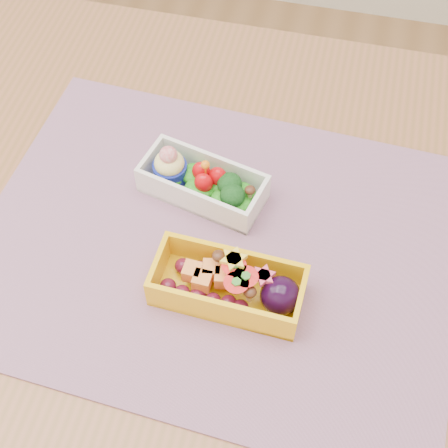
% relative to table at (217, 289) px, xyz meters
% --- Properties ---
extents(ground, '(3.00, 3.00, 0.00)m').
position_rel_table_xyz_m(ground, '(0.00, 0.00, -0.65)').
color(ground, olive).
extents(table, '(1.20, 0.80, 0.75)m').
position_rel_table_xyz_m(table, '(0.00, 0.00, 0.00)').
color(table, brown).
rests_on(table, ground).
extents(placemat, '(0.57, 0.45, 0.00)m').
position_rel_table_xyz_m(placemat, '(0.00, 0.00, 0.10)').
color(placemat, gray).
rests_on(placemat, table).
extents(bento_white, '(0.16, 0.10, 0.06)m').
position_rel_table_xyz_m(bento_white, '(-0.03, 0.07, 0.12)').
color(bento_white, silver).
rests_on(bento_white, placemat).
extents(bento_yellow, '(0.16, 0.08, 0.05)m').
position_rel_table_xyz_m(bento_yellow, '(0.03, -0.06, 0.13)').
color(bento_yellow, '#F2B20C').
rests_on(bento_yellow, placemat).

